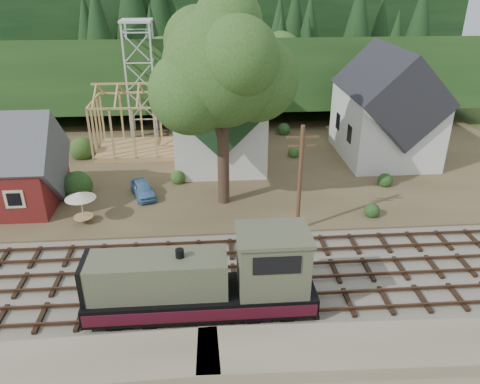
{
  "coord_description": "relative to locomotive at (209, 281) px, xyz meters",
  "views": [
    {
      "loc": [
        0.72,
        -23.38,
        17.08
      ],
      "look_at": [
        2.98,
        6.0,
        3.0
      ],
      "focal_mm": 35.0,
      "sensor_mm": 36.0,
      "label": 1
    }
  ],
  "objects": [
    {
      "name": "ground",
      "position": [
        -0.66,
        3.0,
        -2.13
      ],
      "size": [
        140.0,
        140.0,
        0.0
      ],
      "primitive_type": "plane",
      "color": "#384C1E",
      "rests_on": "ground"
    },
    {
      "name": "railroad_bed",
      "position": [
        -0.66,
        3.0,
        -2.05
      ],
      "size": [
        64.0,
        11.0,
        0.16
      ],
      "primitive_type": "cube",
      "color": "#726B5B",
      "rests_on": "ground"
    },
    {
      "name": "village_flat",
      "position": [
        -0.66,
        21.0,
        -1.98
      ],
      "size": [
        64.0,
        26.0,
        0.3
      ],
      "primitive_type": "cube",
      "color": "brown",
      "rests_on": "ground"
    },
    {
      "name": "hillside",
      "position": [
        -0.66,
        45.0,
        -2.13
      ],
      "size": [
        70.0,
        28.96,
        12.74
      ],
      "primitive_type": "cube",
      "rotation": [
        -0.17,
        0.0,
        0.0
      ],
      "color": "#1E3F19",
      "rests_on": "ground"
    },
    {
      "name": "ridge",
      "position": [
        -0.66,
        61.0,
        -2.13
      ],
      "size": [
        80.0,
        20.0,
        12.0
      ],
      "primitive_type": "cube",
      "color": "black",
      "rests_on": "ground"
    },
    {
      "name": "church",
      "position": [
        1.34,
        22.68,
        3.05
      ],
      "size": [
        8.4,
        15.17,
        13.0
      ],
      "color": "silver",
      "rests_on": "village_flat"
    },
    {
      "name": "farmhouse",
      "position": [
        17.34,
        22.0,
        2.74
      ],
      "size": [
        8.4,
        10.8,
        10.6
      ],
      "color": "silver",
      "rests_on": "village_flat"
    },
    {
      "name": "timber_frame",
      "position": [
        -6.66,
        25.0,
        1.14
      ],
      "size": [
        8.2,
        6.2,
        6.99
      ],
      "color": "tan",
      "rests_on": "village_flat"
    },
    {
      "name": "lattice_tower",
      "position": [
        -6.66,
        31.0,
        7.9
      ],
      "size": [
        3.2,
        3.2,
        12.12
      ],
      "color": "silver",
      "rests_on": "village_flat"
    },
    {
      "name": "big_tree",
      "position": [
        1.51,
        13.08,
        8.09
      ],
      "size": [
        10.9,
        8.4,
        14.7
      ],
      "color": "#38281E",
      "rests_on": "village_flat"
    },
    {
      "name": "telegraph_pole_near",
      "position": [
        6.34,
        8.2,
        2.12
      ],
      "size": [
        2.2,
        0.28,
        8.0
      ],
      "color": "#4C331E",
      "rests_on": "ground"
    },
    {
      "name": "locomotive",
      "position": [
        0.0,
        0.0,
        0.0
      ],
      "size": [
        12.04,
        3.01,
        4.81
      ],
      "color": "black",
      "rests_on": "railroad_bed"
    },
    {
      "name": "car_blue",
      "position": [
        -5.18,
        14.47,
        -1.19
      ],
      "size": [
        2.69,
        4.04,
        1.28
      ],
      "primitive_type": "imported",
      "rotation": [
        0.0,
        0.0,
        0.34
      ],
      "color": "#5A92C2",
      "rests_on": "village_flat"
    },
    {
      "name": "car_red",
      "position": [
        19.08,
        19.7,
        -1.25
      ],
      "size": [
        4.6,
        3.62,
        1.16
      ],
      "primitive_type": "imported",
      "rotation": [
        0.0,
        0.0,
        1.1
      ],
      "color": "red",
      "rests_on": "village_flat"
    },
    {
      "name": "patio_set",
      "position": [
        -9.04,
        10.42,
        0.25
      ],
      "size": [
        2.19,
        2.19,
        2.44
      ],
      "color": "silver",
      "rests_on": "village_flat"
    }
  ]
}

